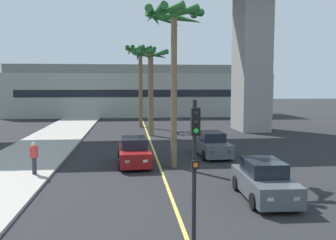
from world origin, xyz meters
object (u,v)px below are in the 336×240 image
Objects in this scene: palm_tree_near_median at (174,30)px; palm_tree_mid_median at (151,69)px; car_queue_third at (134,152)px; car_queue_front at (264,181)px; car_queue_second at (212,145)px; pedestrian_mid_block at (34,157)px; traffic_light_median_near at (195,153)px; palm_tree_far_median at (140,60)px.

palm_tree_near_median is 1.14× the size of palm_tree_mid_median.
car_queue_front is at bearing -53.12° from car_queue_third.
car_queue_second is 2.56× the size of pedestrian_mid_block.
car_queue_front is 1.00× the size of car_queue_third.
car_queue_third is 2.57× the size of pedestrian_mid_block.
palm_tree_near_median is at bearing -133.99° from car_queue_second.
palm_tree_near_median is (2.18, -0.88, 6.82)m from car_queue_third.
palm_tree_mid_median reaches higher than car_queue_third.
car_queue_front is 8.92m from car_queue_second.
car_queue_third is 11.21m from traffic_light_median_near.
palm_tree_far_median is (-4.16, 25.36, 6.45)m from car_queue_front.
palm_tree_near_median is (-2.84, -2.95, 6.82)m from car_queue_second.
car_queue_second is 10.94m from pedestrian_mid_block.
car_queue_third is 19.62m from palm_tree_far_median.
palm_tree_far_median is at bearing 95.97° from palm_tree_mid_median.
palm_tree_near_median is 9.82m from pedestrian_mid_block.
palm_tree_near_median reaches higher than car_queue_front.
car_queue_front is 26.49m from palm_tree_far_median.
car_queue_third is 7.22m from palm_tree_near_median.
palm_tree_mid_median is (-3.47, 18.80, 5.24)m from car_queue_front.
palm_tree_near_median reaches higher than car_queue_third.
car_queue_second is 13.59m from traffic_light_median_near.
car_queue_front is 0.53× the size of palm_tree_mid_median.
car_queue_front is at bearing -89.25° from car_queue_second.
palm_tree_far_median is (0.98, 18.50, 6.45)m from car_queue_third.
car_queue_third is at bearing 126.88° from car_queue_front.
palm_tree_near_median is at bearing 116.36° from car_queue_front.
car_queue_front is 5.78m from traffic_light_median_near.
palm_tree_near_median reaches higher than palm_tree_mid_median.
palm_tree_mid_median is (1.67, 11.95, 5.24)m from car_queue_third.
car_queue_second is 0.99× the size of traffic_light_median_near.
palm_tree_mid_median is at bearing 64.96° from pedestrian_mid_block.
car_queue_second is 0.48× the size of palm_tree_far_median.
car_queue_third is 5.51m from pedestrian_mid_block.
car_queue_second and car_queue_third have the same top height.
traffic_light_median_near is at bearing -81.90° from car_queue_third.
palm_tree_far_median reaches higher than car_queue_front.
pedestrian_mid_block is (-10.14, 4.54, 0.28)m from car_queue_front.
car_queue_third is (-5.14, 6.85, 0.00)m from car_queue_front.
car_queue_front and car_queue_third have the same top height.
pedestrian_mid_block is (-6.66, -14.26, -4.96)m from palm_tree_mid_median.
traffic_light_median_near is 11.16m from palm_tree_near_median.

